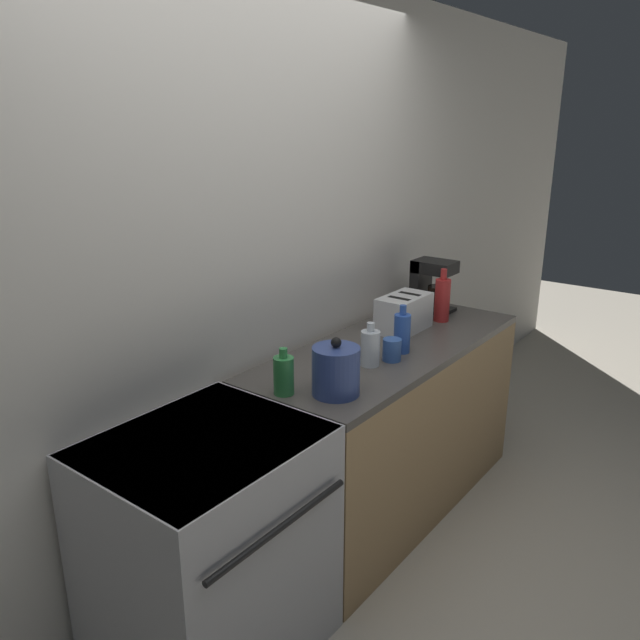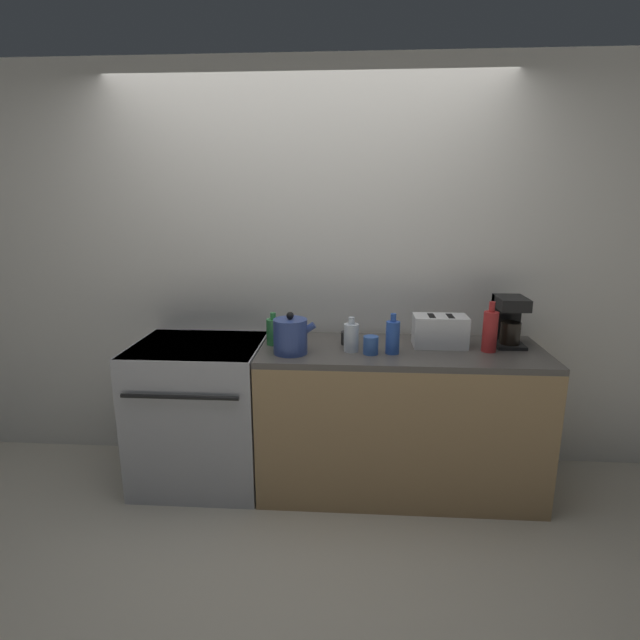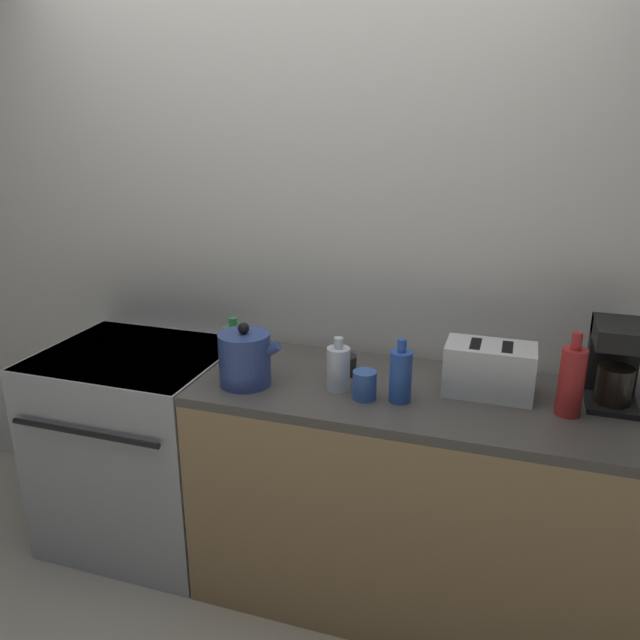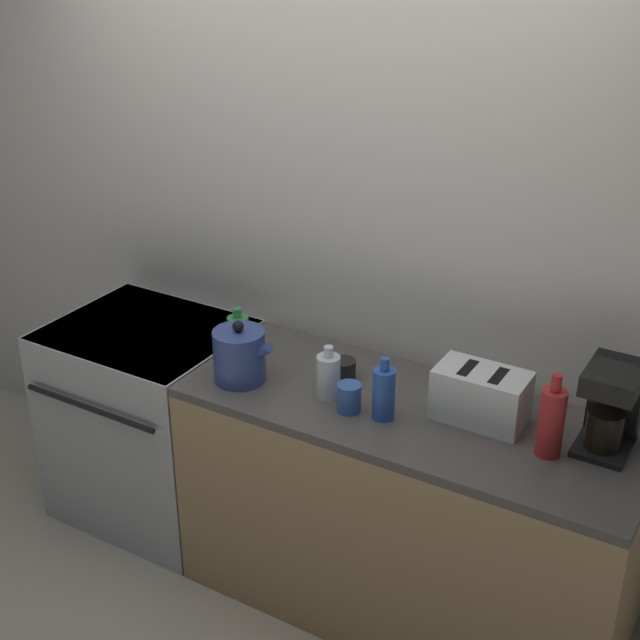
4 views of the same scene
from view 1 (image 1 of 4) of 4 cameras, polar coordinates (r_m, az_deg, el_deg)
name	(u,v)px [view 1 (image 1 of 4)]	position (r m, az deg, el deg)	size (l,w,h in m)	color
ground_plane	(376,589)	(2.98, 5.13, -23.33)	(12.00, 12.00, 0.00)	beige
wall_back	(247,277)	(2.77, -6.73, 3.96)	(8.00, 0.05, 2.60)	silver
stove	(209,546)	(2.47, -10.07, -19.70)	(0.78, 0.70, 0.90)	#B7B7BC
counter_block	(387,426)	(3.29, 6.19, -9.58)	(1.67, 0.65, 0.90)	tan
kettle	(336,370)	(2.50, 1.49, -4.62)	(0.24, 0.19, 0.24)	#33478C
toaster	(404,313)	(3.30, 7.67, 0.64)	(0.31, 0.18, 0.19)	white
coffee_maker	(430,283)	(3.66, 10.03, 3.31)	(0.17, 0.23, 0.30)	black
bottle_clear	(370,348)	(2.81, 4.61, -2.53)	(0.09, 0.09, 0.20)	silver
bottle_red	(442,299)	(3.48, 11.12, 1.87)	(0.08, 0.08, 0.29)	#B72828
bottle_blue	(402,333)	(2.98, 7.52, -1.15)	(0.08, 0.08, 0.23)	#2D56B7
bottle_green	(284,375)	(2.52, -3.34, -5.02)	(0.08, 0.08, 0.20)	#338C47
cup_blue	(392,350)	(2.88, 6.59, -2.72)	(0.09, 0.09, 0.10)	#3860B2
cup_black	(342,351)	(2.88, 2.07, -2.90)	(0.09, 0.09, 0.08)	black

